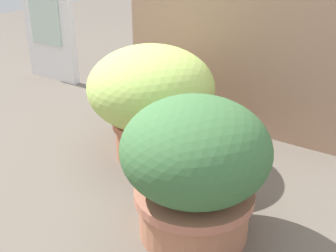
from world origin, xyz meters
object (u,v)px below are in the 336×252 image
object	(u,v)px
grass_planter	(151,96)
cat	(168,129)
mushroom_ornament_pink	(145,164)
leafy_planter	(195,166)

from	to	relation	value
grass_planter	cat	distance (m)	0.12
grass_planter	mushroom_ornament_pink	world-z (taller)	grass_planter
grass_planter	cat	size ratio (longest dim) A/B	1.18
leafy_planter	grass_planter	bearing A→B (deg)	140.74
leafy_planter	mushroom_ornament_pink	world-z (taller)	leafy_planter
leafy_planter	mushroom_ornament_pink	size ratio (longest dim) A/B	3.25
grass_planter	cat	xyz separation A→B (m)	(0.07, -0.01, -0.10)
grass_planter	leafy_planter	bearing A→B (deg)	-39.26
cat	mushroom_ornament_pink	distance (m)	0.18
grass_planter	mushroom_ornament_pink	distance (m)	0.25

